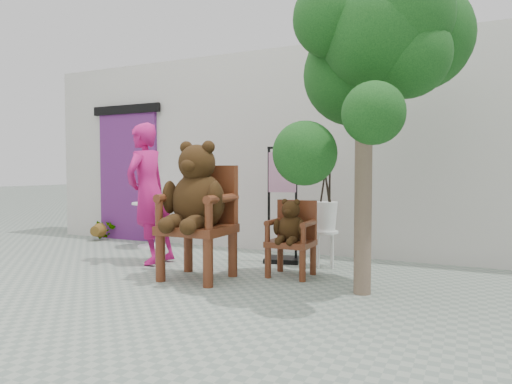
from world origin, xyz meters
TOP-DOWN VIEW (x-y plane):
  - ground_plane at (0.00, 0.00)m, footprint 60.00×60.00m
  - back_wall at (0.00, 3.10)m, footprint 9.00×1.00m
  - doorway at (-3.00, 2.58)m, footprint 1.40×0.11m
  - chair_big at (-0.36, 0.65)m, footprint 0.73×0.80m
  - chair_small at (0.54, 1.21)m, footprint 0.49×0.48m
  - person at (-1.39, 1.11)m, footprint 0.44×0.67m
  - cafe_table at (-2.14, 2.11)m, footprint 0.60×0.60m
  - display_stand at (0.15, 1.90)m, footprint 0.52×0.45m
  - stool_bucket at (0.75, 1.84)m, footprint 0.32×0.32m
  - tree at (1.54, 0.95)m, footprint 1.70×1.87m
  - potted_plant at (-3.40, 2.35)m, footprint 0.46×0.42m

SIDE VIEW (x-z plane):
  - ground_plane at x=0.00m, z-range 0.00..0.00m
  - potted_plant at x=-3.40m, z-range 0.00..0.43m
  - cafe_table at x=-2.14m, z-range 0.09..0.79m
  - chair_small at x=0.54m, z-range 0.08..0.97m
  - display_stand at x=0.15m, z-range -0.17..1.34m
  - stool_bucket at x=0.75m, z-range -0.08..1.37m
  - chair_big at x=-0.36m, z-range 0.10..1.63m
  - person at x=-1.39m, z-range 0.00..1.81m
  - doorway at x=-3.00m, z-range 0.00..2.33m
  - back_wall at x=0.00m, z-range 0.00..3.00m
  - tree at x=1.54m, z-range 0.80..3.96m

